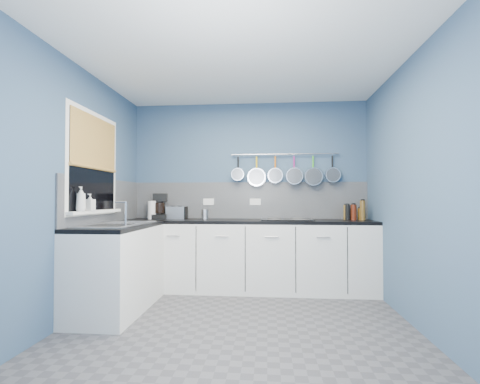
# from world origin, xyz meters

# --- Properties ---
(floor) EXTENTS (3.20, 3.00, 0.02)m
(floor) POSITION_xyz_m (0.00, 0.00, -0.01)
(floor) COLOR #47474C
(floor) RESTS_ON ground
(ceiling) EXTENTS (3.20, 3.00, 0.02)m
(ceiling) POSITION_xyz_m (0.00, 0.00, 2.51)
(ceiling) COLOR white
(ceiling) RESTS_ON ground
(wall_back) EXTENTS (3.20, 0.02, 2.50)m
(wall_back) POSITION_xyz_m (0.00, 1.51, 1.25)
(wall_back) COLOR #36506E
(wall_back) RESTS_ON ground
(wall_front) EXTENTS (3.20, 0.02, 2.50)m
(wall_front) POSITION_xyz_m (0.00, -1.51, 1.25)
(wall_front) COLOR #36506E
(wall_front) RESTS_ON ground
(wall_left) EXTENTS (0.02, 3.00, 2.50)m
(wall_left) POSITION_xyz_m (-1.61, 0.00, 1.25)
(wall_left) COLOR #36506E
(wall_left) RESTS_ON ground
(wall_right) EXTENTS (0.02, 3.00, 2.50)m
(wall_right) POSITION_xyz_m (1.61, 0.00, 1.25)
(wall_right) COLOR #36506E
(wall_right) RESTS_ON ground
(backsplash_back) EXTENTS (3.20, 0.02, 0.50)m
(backsplash_back) POSITION_xyz_m (0.00, 1.49, 1.15)
(backsplash_back) COLOR slate
(backsplash_back) RESTS_ON wall_back
(backsplash_left) EXTENTS (0.02, 1.80, 0.50)m
(backsplash_left) POSITION_xyz_m (-1.59, 0.60, 1.15)
(backsplash_left) COLOR slate
(backsplash_left) RESTS_ON wall_left
(cabinet_run_back) EXTENTS (3.20, 0.60, 0.86)m
(cabinet_run_back) POSITION_xyz_m (0.00, 1.20, 0.43)
(cabinet_run_back) COLOR silver
(cabinet_run_back) RESTS_ON ground
(worktop_back) EXTENTS (3.20, 0.60, 0.04)m
(worktop_back) POSITION_xyz_m (0.00, 1.20, 0.88)
(worktop_back) COLOR black
(worktop_back) RESTS_ON cabinet_run_back
(cabinet_run_left) EXTENTS (0.60, 1.20, 0.86)m
(cabinet_run_left) POSITION_xyz_m (-1.30, 0.30, 0.43)
(cabinet_run_left) COLOR silver
(cabinet_run_left) RESTS_ON ground
(worktop_left) EXTENTS (0.60, 1.20, 0.04)m
(worktop_left) POSITION_xyz_m (-1.30, 0.30, 0.88)
(worktop_left) COLOR black
(worktop_left) RESTS_ON cabinet_run_left
(window_frame) EXTENTS (0.01, 1.00, 1.10)m
(window_frame) POSITION_xyz_m (-1.58, 0.30, 1.55)
(window_frame) COLOR white
(window_frame) RESTS_ON wall_left
(window_glass) EXTENTS (0.01, 0.90, 1.00)m
(window_glass) POSITION_xyz_m (-1.57, 0.30, 1.55)
(window_glass) COLOR black
(window_glass) RESTS_ON wall_left
(bamboo_blind) EXTENTS (0.01, 0.90, 0.55)m
(bamboo_blind) POSITION_xyz_m (-1.56, 0.30, 1.77)
(bamboo_blind) COLOR tan
(bamboo_blind) RESTS_ON wall_left
(window_sill) EXTENTS (0.10, 0.98, 0.03)m
(window_sill) POSITION_xyz_m (-1.55, 0.30, 1.04)
(window_sill) COLOR white
(window_sill) RESTS_ON wall_left
(sink_unit) EXTENTS (0.50, 0.95, 0.01)m
(sink_unit) POSITION_xyz_m (-1.30, 0.30, 0.90)
(sink_unit) COLOR silver
(sink_unit) RESTS_ON worktop_left
(mixer_tap) EXTENTS (0.12, 0.08, 0.26)m
(mixer_tap) POSITION_xyz_m (-1.14, 0.12, 1.03)
(mixer_tap) COLOR silver
(mixer_tap) RESTS_ON worktop_left
(socket_left) EXTENTS (0.15, 0.01, 0.09)m
(socket_left) POSITION_xyz_m (-0.55, 1.48, 1.13)
(socket_left) COLOR white
(socket_left) RESTS_ON backsplash_back
(socket_right) EXTENTS (0.15, 0.01, 0.09)m
(socket_right) POSITION_xyz_m (0.10, 1.48, 1.13)
(socket_right) COLOR white
(socket_right) RESTS_ON backsplash_back
(pot_rail) EXTENTS (1.45, 0.02, 0.02)m
(pot_rail) POSITION_xyz_m (0.50, 1.45, 1.78)
(pot_rail) COLOR silver
(pot_rail) RESTS_ON wall_back
(soap_bottle_a) EXTENTS (0.10, 0.10, 0.24)m
(soap_bottle_a) POSITION_xyz_m (-1.53, -0.01, 1.17)
(soap_bottle_a) COLOR white
(soap_bottle_a) RESTS_ON window_sill
(soap_bottle_b) EXTENTS (0.09, 0.09, 0.17)m
(soap_bottle_b) POSITION_xyz_m (-1.53, 0.15, 1.14)
(soap_bottle_b) COLOR white
(soap_bottle_b) RESTS_ON window_sill
(paper_towel) EXTENTS (0.11, 0.11, 0.24)m
(paper_towel) POSITION_xyz_m (-1.27, 1.23, 1.02)
(paper_towel) COLOR white
(paper_towel) RESTS_ON worktop_back
(coffee_maker) EXTENTS (0.24, 0.25, 0.34)m
(coffee_maker) POSITION_xyz_m (-1.19, 1.30, 1.07)
(coffee_maker) COLOR black
(coffee_maker) RESTS_ON worktop_back
(toaster) EXTENTS (0.26, 0.15, 0.17)m
(toaster) POSITION_xyz_m (-0.96, 1.32, 0.98)
(toaster) COLOR silver
(toaster) RESTS_ON worktop_back
(canister) EXTENTS (0.11, 0.11, 0.13)m
(canister) POSITION_xyz_m (-0.56, 1.29, 0.97)
(canister) COLOR silver
(canister) RESTS_ON worktop_back
(hob) EXTENTS (0.65, 0.57, 0.01)m
(hob) POSITION_xyz_m (0.51, 1.25, 0.91)
(hob) COLOR black
(hob) RESTS_ON worktop_back
(pan_0) EXTENTS (0.17, 0.10, 0.36)m
(pan_0) POSITION_xyz_m (-0.13, 1.44, 1.60)
(pan_0) COLOR silver
(pan_0) RESTS_ON pot_rail
(pan_1) EXTENTS (0.24, 0.06, 0.43)m
(pan_1) POSITION_xyz_m (0.12, 1.44, 1.56)
(pan_1) COLOR silver
(pan_1) RESTS_ON pot_rail
(pan_2) EXTENTS (0.20, 0.05, 0.39)m
(pan_2) POSITION_xyz_m (0.37, 1.44, 1.58)
(pan_2) COLOR silver
(pan_2) RESTS_ON pot_rail
(pan_3) EXTENTS (0.23, 0.09, 0.42)m
(pan_3) POSITION_xyz_m (0.63, 1.44, 1.57)
(pan_3) COLOR silver
(pan_3) RESTS_ON pot_rail
(pan_4) EXTENTS (0.24, 0.08, 0.43)m
(pan_4) POSITION_xyz_m (0.88, 1.44, 1.56)
(pan_4) COLOR silver
(pan_4) RESTS_ON pot_rail
(pan_5) EXTENTS (0.20, 0.08, 0.39)m
(pan_5) POSITION_xyz_m (1.14, 1.44, 1.58)
(pan_5) COLOR silver
(pan_5) RESTS_ON pot_rail
(condiment_0) EXTENTS (0.05, 0.05, 0.15)m
(condiment_0) POSITION_xyz_m (1.46, 1.32, 0.97)
(condiment_0) COLOR #8C5914
(condiment_0) RESTS_ON worktop_back
(condiment_1) EXTENTS (0.06, 0.06, 0.13)m
(condiment_1) POSITION_xyz_m (1.36, 1.31, 0.97)
(condiment_1) COLOR black
(condiment_1) RESTS_ON worktop_back
(condiment_2) EXTENTS (0.05, 0.05, 0.19)m
(condiment_2) POSITION_xyz_m (1.28, 1.34, 0.99)
(condiment_2) COLOR brown
(condiment_2) RESTS_ON worktop_back
(condiment_3) EXTENTS (0.07, 0.07, 0.25)m
(condiment_3) POSITION_xyz_m (1.47, 1.23, 1.02)
(condiment_3) COLOR brown
(condiment_3) RESTS_ON worktop_back
(condiment_4) EXTENTS (0.07, 0.07, 0.20)m
(condiment_4) POSITION_xyz_m (1.36, 1.24, 1.00)
(condiment_4) COLOR #4C190C
(condiment_4) RESTS_ON worktop_back
(condiment_5) EXTENTS (0.06, 0.06, 0.19)m
(condiment_5) POSITION_xyz_m (1.28, 1.23, 1.00)
(condiment_5) COLOR black
(condiment_5) RESTS_ON worktop_back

